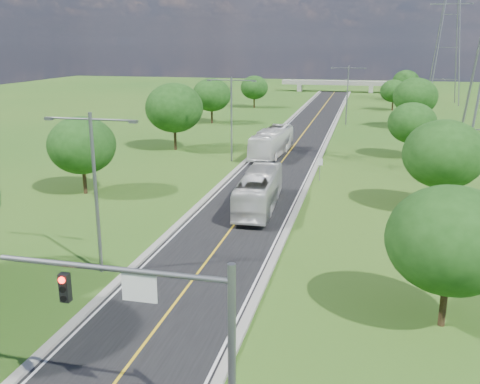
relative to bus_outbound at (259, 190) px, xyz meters
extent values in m
plane|color=#255818|center=(-1.03, 33.00, -1.67)|extent=(260.00, 260.00, 0.00)
cube|color=black|center=(-1.03, 39.00, -1.64)|extent=(8.00, 150.00, 0.06)
cube|color=gray|center=(-5.28, 39.00, -1.56)|extent=(0.50, 150.00, 0.22)
cube|color=gray|center=(3.22, 39.00, -1.56)|extent=(0.50, 150.00, 0.22)
cylinder|color=slate|center=(4.77, -28.00, 1.93)|extent=(0.28, 0.28, 7.20)
cylinder|color=slate|center=(0.57, -28.00, 4.93)|extent=(8.40, 0.20, 0.20)
cube|color=black|center=(-1.23, -28.00, 4.03)|extent=(0.35, 0.28, 1.05)
cylinder|color=#FF140C|center=(-1.23, -28.16, 4.38)|extent=(0.24, 0.06, 0.24)
cube|color=white|center=(1.57, -28.00, 4.33)|extent=(1.25, 0.06, 1.00)
cylinder|color=slate|center=(4.17, 11.00, -0.47)|extent=(0.08, 0.08, 2.40)
cube|color=white|center=(4.17, 10.97, 0.33)|extent=(0.55, 0.04, 0.70)
cube|color=gray|center=(-11.03, 113.00, -0.67)|extent=(1.20, 3.00, 2.00)
cube|color=gray|center=(8.97, 113.00, -0.67)|extent=(1.20, 3.00, 2.00)
cube|color=gray|center=(-1.03, 113.00, 0.93)|extent=(30.00, 3.00, 1.20)
cylinder|color=slate|center=(-7.03, -15.00, 3.33)|extent=(0.22, 0.22, 10.00)
cylinder|color=slate|center=(-8.43, -15.00, 7.93)|extent=(2.80, 0.12, 0.12)
cylinder|color=slate|center=(-5.63, -15.00, 7.93)|extent=(2.80, 0.12, 0.12)
cube|color=slate|center=(-9.73, -15.00, 7.88)|extent=(0.50, 0.25, 0.18)
cube|color=slate|center=(-4.33, -15.00, 7.88)|extent=(0.50, 0.25, 0.18)
cylinder|color=slate|center=(-7.03, 18.00, 3.33)|extent=(0.22, 0.22, 10.00)
cylinder|color=slate|center=(-8.43, 18.00, 7.93)|extent=(2.80, 0.12, 0.12)
cylinder|color=slate|center=(-5.63, 18.00, 7.93)|extent=(2.80, 0.12, 0.12)
cube|color=slate|center=(-9.73, 18.00, 7.88)|extent=(0.50, 0.25, 0.18)
cube|color=slate|center=(-4.33, 18.00, 7.88)|extent=(0.50, 0.25, 0.18)
cylinder|color=slate|center=(4.97, 51.00, 3.33)|extent=(0.22, 0.22, 10.00)
cylinder|color=slate|center=(3.57, 51.00, 7.93)|extent=(2.80, 0.12, 0.12)
cylinder|color=slate|center=(6.37, 51.00, 7.93)|extent=(2.80, 0.12, 0.12)
cube|color=slate|center=(2.27, 51.00, 7.88)|extent=(0.50, 0.25, 0.18)
cube|color=slate|center=(7.67, 51.00, 7.88)|extent=(0.50, 0.25, 0.18)
cube|color=slate|center=(24.97, 88.00, 20.17)|extent=(9.00, 0.25, 0.25)
cylinder|color=black|center=(-17.03, 1.00, -0.32)|extent=(0.36, 0.36, 2.70)
ellipsoid|color=#173E11|center=(-17.03, 1.00, 2.98)|extent=(6.30, 6.30, 5.36)
cylinder|color=black|center=(-16.03, 23.00, -0.05)|extent=(0.36, 0.36, 3.24)
ellipsoid|color=#173E11|center=(-16.03, 23.00, 3.91)|extent=(7.56, 7.56, 6.43)
cylinder|color=black|center=(-18.03, 47.00, -0.23)|extent=(0.36, 0.36, 2.88)
ellipsoid|color=#173E11|center=(-18.03, 47.00, 3.29)|extent=(6.72, 6.72, 5.71)
cylinder|color=black|center=(-15.53, 71.00, -0.41)|extent=(0.36, 0.36, 2.52)
ellipsoid|color=#173E11|center=(-15.53, 71.00, 2.67)|extent=(5.88, 5.88, 5.00)
cylinder|color=black|center=(12.97, -17.00, -0.32)|extent=(0.36, 0.36, 2.70)
ellipsoid|color=#173E11|center=(12.97, -17.00, 2.98)|extent=(6.30, 6.30, 5.36)
cylinder|color=black|center=(14.97, 3.00, -0.23)|extent=(0.36, 0.36, 2.88)
ellipsoid|color=#173E11|center=(14.97, 3.00, 3.29)|extent=(6.72, 6.72, 5.71)
cylinder|color=black|center=(13.97, 25.00, -0.41)|extent=(0.36, 0.36, 2.52)
ellipsoid|color=#173E11|center=(13.97, 25.00, 2.67)|extent=(5.88, 5.88, 5.00)
cylinder|color=black|center=(15.97, 49.00, -0.14)|extent=(0.36, 0.36, 3.06)
ellipsoid|color=#173E11|center=(15.97, 49.00, 3.60)|extent=(7.14, 7.14, 6.07)
cylinder|color=black|center=(13.47, 73.00, -0.50)|extent=(0.36, 0.36, 2.34)
ellipsoid|color=#173E11|center=(13.47, 73.00, 2.36)|extent=(5.46, 5.46, 4.64)
cylinder|color=black|center=(16.97, 93.00, -0.32)|extent=(0.36, 0.36, 2.70)
ellipsoid|color=#173E11|center=(16.97, 93.00, 2.98)|extent=(6.30, 6.30, 5.36)
imported|color=silver|center=(0.00, 0.00, 0.00)|extent=(3.31, 11.68, 3.22)
imported|color=white|center=(-2.87, 22.16, 0.07)|extent=(3.77, 12.24, 3.36)
camera|label=1|loc=(8.67, -43.11, 12.31)|focal=40.00mm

